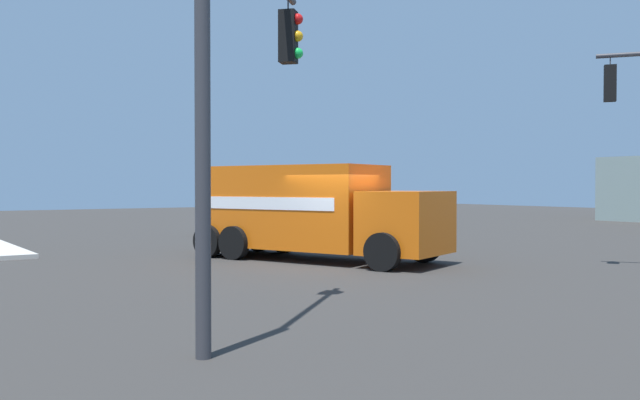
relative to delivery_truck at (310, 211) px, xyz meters
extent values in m
plane|color=#33302D|center=(1.70, -0.04, -1.46)|extent=(100.00, 100.00, 0.00)
cube|color=orange|center=(-0.67, -0.27, 0.11)|extent=(6.06, 4.30, 2.44)
cube|color=orange|center=(2.93, 1.17, -0.26)|extent=(2.66, 2.93, 1.70)
cube|color=black|center=(3.72, 1.49, 0.08)|extent=(0.82, 1.90, 0.88)
cube|color=#B2B2B7|center=(-3.16, -1.27, -1.26)|extent=(1.04, 2.21, 0.21)
cube|color=white|center=(-1.12, 0.85, 0.24)|extent=(4.34, 1.75, 0.36)
cube|color=white|center=(-0.22, -1.39, 0.24)|extent=(4.34, 1.75, 0.36)
cylinder|color=black|center=(2.42, 2.31, -0.96)|extent=(1.03, 0.63, 1.00)
cylinder|color=black|center=(3.34, 0.00, -0.96)|extent=(1.03, 0.63, 1.00)
cylinder|color=black|center=(-2.23, 0.44, -0.96)|extent=(1.03, 0.63, 1.00)
cylinder|color=black|center=(-1.31, -1.86, -0.96)|extent=(1.03, 0.63, 1.00)
cylinder|color=black|center=(-3.21, 0.05, -0.96)|extent=(1.03, 0.63, 1.00)
cylinder|color=black|center=(-2.28, -2.25, -0.96)|extent=(1.03, 0.63, 1.00)
cylinder|color=#38383D|center=(6.32, 5.25, 4.03)|extent=(0.03, 0.03, 0.25)
cube|color=black|center=(6.32, 5.25, 3.43)|extent=(0.42, 0.42, 0.95)
sphere|color=red|center=(6.21, 5.39, 3.74)|extent=(0.20, 0.20, 0.20)
sphere|color=#EFA314|center=(6.21, 5.39, 3.43)|extent=(0.20, 0.20, 0.20)
sphere|color=#19CC4C|center=(6.21, 5.39, 3.12)|extent=(0.20, 0.20, 0.20)
cylinder|color=#38383D|center=(8.85, -7.50, 1.49)|extent=(0.20, 0.20, 5.89)
cylinder|color=#38383D|center=(6.17, -4.58, 4.06)|extent=(0.03, 0.03, 0.25)
cube|color=black|center=(6.17, -4.58, 3.46)|extent=(0.42, 0.42, 0.95)
sphere|color=red|center=(6.30, -4.46, 3.77)|extent=(0.20, 0.20, 0.20)
sphere|color=#EFA314|center=(6.30, -4.46, 3.46)|extent=(0.20, 0.20, 0.20)
sphere|color=#19CC4C|center=(6.30, -4.46, 3.15)|extent=(0.20, 0.20, 0.20)
cube|color=black|center=(-10.27, 5.96, -0.93)|extent=(1.97, 1.53, 0.50)
cube|color=black|center=(-10.29, 4.36, -0.63)|extent=(1.97, 1.73, 1.10)
cube|color=black|center=(-10.29, 4.36, -0.34)|extent=(1.81, 1.45, 0.48)
cube|color=black|center=(-10.32, 2.51, -0.90)|extent=(1.98, 2.03, 0.55)
cylinder|color=black|center=(-11.28, 5.84, -1.08)|extent=(0.25, 0.76, 0.76)
cylinder|color=black|center=(-9.27, 5.82, -1.08)|extent=(0.25, 0.76, 0.76)
cylinder|color=black|center=(-11.32, 2.41, -1.08)|extent=(0.25, 0.76, 0.76)
cylinder|color=black|center=(-9.31, 2.38, -1.08)|extent=(0.25, 0.76, 0.76)
camera|label=1|loc=(16.77, -11.12, 0.74)|focal=38.16mm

